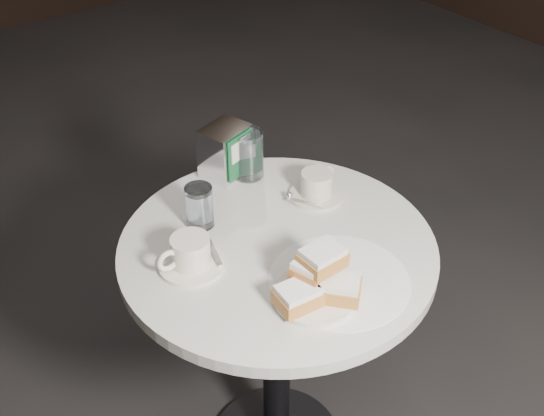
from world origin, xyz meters
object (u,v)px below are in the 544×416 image
Objects in this scene: coffee_cup_right at (317,186)px; water_glass_right at (248,155)px; cafe_table at (277,308)px; napkin_dispenser at (226,151)px; water_glass_left at (199,207)px; beignet_plate at (317,283)px; coffee_cup_left at (190,255)px.

coffee_cup_right is 1.31× the size of water_glass_right.
coffee_cup_right is at bearing 25.01° from cafe_table.
water_glass_left is at bearing -156.24° from napkin_dispenser.
water_glass_left is (-0.06, 0.34, 0.01)m from beignet_plate.
coffee_cup_right is (0.18, 0.08, 0.23)m from cafe_table.
beignet_plate is 0.46m from water_glass_right.
napkin_dispenser is (0.16, 0.14, 0.02)m from water_glass_left.
coffee_cup_left is at bearing -130.09° from water_glass_left.
beignet_plate is at bearing -55.75° from coffee_cup_left.
coffee_cup_right is 1.60× the size of water_glass_left.
beignet_plate is 0.28m from coffee_cup_left.
napkin_dispenser reaches higher than beignet_plate.
coffee_cup_right is at bearing -14.92° from water_glass_left.
coffee_cup_right reaches higher than cafe_table.
water_glass_right is 0.06m from napkin_dispenser.
water_glass_right is (0.15, 0.44, 0.02)m from beignet_plate.
water_glass_right reaches higher than coffee_cup_left.
coffee_cup_left is at bearing 165.46° from cafe_table.
coffee_cup_left is at bearing -152.21° from napkin_dispenser.
beignet_plate is 0.49m from napkin_dispenser.
coffee_cup_right is 0.24m from napkin_dispenser.
water_glass_right is at bearing 96.82° from coffee_cup_right.
water_glass_right is 0.92× the size of napkin_dispenser.
cafe_table is 0.38m from water_glass_right.
beignet_plate is at bearing -80.50° from water_glass_left.
napkin_dispenser is (0.07, 0.30, 0.26)m from cafe_table.
coffee_cup_left is 0.15m from water_glass_left.
cafe_table is 4.90× the size of coffee_cup_left.
beignet_plate reaches higher than cafe_table.
water_glass_left is 0.82× the size of water_glass_right.
napkin_dispenser is (0.11, 0.48, 0.03)m from beignet_plate.
cafe_table is at bearing -118.62° from napkin_dispenser.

